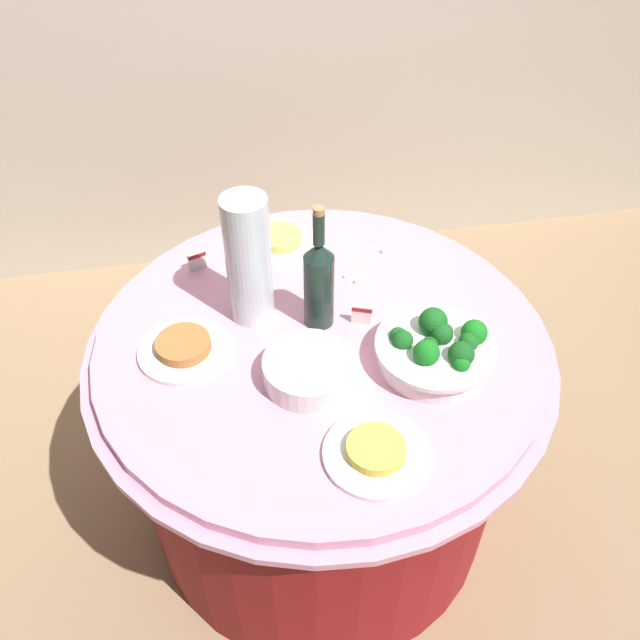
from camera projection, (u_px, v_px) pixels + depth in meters
The scene contains 12 objects.
ground_plane at pixel (320, 499), 2.13m from camera, with size 6.00×6.00×0.00m, color #9E7F5B.
buffet_table at pixel (320, 427), 1.87m from camera, with size 1.16×1.16×0.74m.
broccoli_bowl at pixel (436, 350), 1.52m from camera, with size 0.28×0.28×0.12m.
plate_stack at pixel (309, 370), 1.49m from camera, with size 0.21×0.21×0.06m.
wine_bottle at pixel (319, 281), 1.57m from camera, with size 0.07×0.07×0.34m.
decorative_fruit_vase at pixel (249, 266), 1.57m from camera, with size 0.11×0.11×0.34m.
serving_tongs at pixel (368, 264), 1.82m from camera, with size 0.15×0.14×0.01m.
food_plate_noodles at pixel (279, 241), 1.88m from camera, with size 0.22×0.22×0.04m.
food_plate_fried_egg at pixel (376, 452), 1.35m from camera, with size 0.22×0.22×0.04m.
food_plate_peanuts at pixel (184, 349), 1.56m from camera, with size 0.22×0.22×0.04m.
label_placard_front at pixel (197, 260), 1.79m from camera, with size 0.05×0.03×0.05m.
label_placard_mid at pixel (362, 314), 1.63m from camera, with size 0.05×0.03×0.05m.
Camera 1 is at (-0.21, -1.14, 1.87)m, focal length 37.06 mm.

